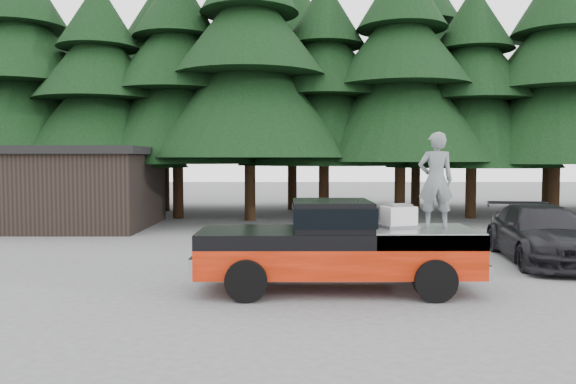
{
  "coord_description": "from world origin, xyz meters",
  "views": [
    {
      "loc": [
        0.68,
        -11.24,
        2.77
      ],
      "look_at": [
        0.71,
        0.0,
        2.13
      ],
      "focal_mm": 35.0,
      "sensor_mm": 36.0,
      "label": 1
    }
  ],
  "objects_px": {
    "parked_car": "(542,234)",
    "utility_building": "(53,187)",
    "pickup_truck": "(336,259)",
    "air_compressor": "(398,217)",
    "man_on_bed": "(436,180)"
  },
  "relations": [
    {
      "from": "parked_car",
      "to": "utility_building",
      "type": "distance_m",
      "value": 18.53
    },
    {
      "from": "pickup_truck",
      "to": "utility_building",
      "type": "relative_size",
      "value": 0.71
    },
    {
      "from": "parked_car",
      "to": "air_compressor",
      "type": "bearing_deg",
      "value": -137.25
    },
    {
      "from": "utility_building",
      "to": "pickup_truck",
      "type": "bearing_deg",
      "value": -46.75
    },
    {
      "from": "pickup_truck",
      "to": "utility_building",
      "type": "distance_m",
      "value": 15.71
    },
    {
      "from": "man_on_bed",
      "to": "parked_car",
      "type": "distance_m",
      "value": 5.32
    },
    {
      "from": "pickup_truck",
      "to": "man_on_bed",
      "type": "distance_m",
      "value": 2.7
    },
    {
      "from": "pickup_truck",
      "to": "air_compressor",
      "type": "bearing_deg",
      "value": 5.36
    },
    {
      "from": "air_compressor",
      "to": "parked_car",
      "type": "bearing_deg",
      "value": 18.38
    },
    {
      "from": "parked_car",
      "to": "utility_building",
      "type": "height_order",
      "value": "utility_building"
    },
    {
      "from": "pickup_truck",
      "to": "parked_car",
      "type": "height_order",
      "value": "parked_car"
    },
    {
      "from": "man_on_bed",
      "to": "utility_building",
      "type": "height_order",
      "value": "man_on_bed"
    },
    {
      "from": "air_compressor",
      "to": "utility_building",
      "type": "distance_m",
      "value": 16.54
    },
    {
      "from": "man_on_bed",
      "to": "air_compressor",
      "type": "bearing_deg",
      "value": -4.24
    },
    {
      "from": "pickup_truck",
      "to": "man_on_bed",
      "type": "height_order",
      "value": "man_on_bed"
    }
  ]
}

